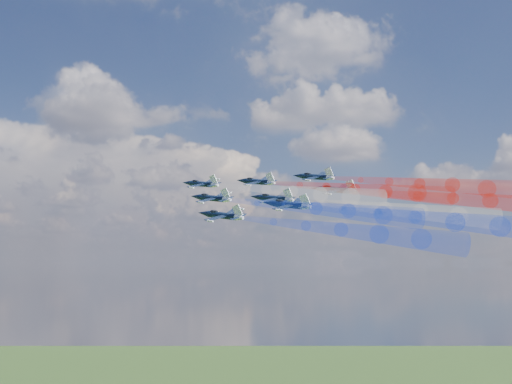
{
  "coord_description": "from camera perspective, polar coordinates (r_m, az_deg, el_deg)",
  "views": [
    {
      "loc": [
        -1.64,
        -128.97,
        129.48
      ],
      "look_at": [
        3.77,
        9.53,
        145.1
      ],
      "focal_mm": 44.51,
      "sensor_mm": 36.0,
      "label": 1
    }
  ],
  "objects": [
    {
      "name": "jet_lead",
      "position": [
        150.61,
        -4.9,
        0.72
      ],
      "size": [
        15.32,
        15.09,
        7.51
      ],
      "primitive_type": null,
      "rotation": [
        0.14,
        -0.32,
        0.83
      ],
      "color": "black"
    },
    {
      "name": "trail_lead",
      "position": [
        134.22,
        3.31,
        0.05
      ],
      "size": [
        34.96,
        30.57,
        10.65
      ],
      "primitive_type": null,
      "rotation": [
        0.14,
        -0.32,
        0.83
      ],
      "color": "white"
    },
    {
      "name": "jet_inner_left",
      "position": [
        135.75,
        -3.97,
        -0.56
      ],
      "size": [
        15.32,
        15.09,
        7.51
      ],
      "primitive_type": null,
      "rotation": [
        0.14,
        -0.32,
        0.83
      ],
      "color": "black"
    },
    {
      "name": "trail_inner_left",
      "position": [
        119.93,
        5.37,
        -1.48
      ],
      "size": [
        34.96,
        30.57,
        10.65
      ],
      "primitive_type": null,
      "rotation": [
        0.14,
        -0.32,
        0.83
      ],
      "color": "blue"
    },
    {
      "name": "jet_inner_right",
      "position": [
        149.68,
        0.09,
        0.94
      ],
      "size": [
        15.32,
        15.09,
        7.51
      ],
      "primitive_type": null,
      "rotation": [
        0.14,
        -0.32,
        0.83
      ],
      "color": "black"
    },
    {
      "name": "trail_inner_right",
      "position": [
        135.23,
        8.88,
        0.28
      ],
      "size": [
        34.96,
        30.57,
        10.65
      ],
      "primitive_type": null,
      "rotation": [
        0.14,
        -0.32,
        0.83
      ],
      "color": "red"
    },
    {
      "name": "jet_outer_left",
      "position": [
        121.52,
        -3.06,
        -2.12
      ],
      "size": [
        15.32,
        15.09,
        7.51
      ],
      "primitive_type": null,
      "rotation": [
        0.14,
        -0.32,
        0.83
      ],
      "color": "black"
    },
    {
      "name": "trail_outer_left",
      "position": [
        106.34,
        7.66,
        -3.38
      ],
      "size": [
        34.96,
        30.57,
        10.65
      ],
      "primitive_type": null,
      "rotation": [
        0.14,
        -0.32,
        0.83
      ],
      "color": "blue"
    },
    {
      "name": "jet_center_third",
      "position": [
        135.28,
        1.57,
        -0.58
      ],
      "size": [
        15.32,
        15.09,
        7.51
      ],
      "primitive_type": null,
      "rotation": [
        0.14,
        -0.32,
        0.83
      ],
      "color": "black"
    },
    {
      "name": "trail_center_third",
      "position": [
        121.66,
        11.54,
        -1.48
      ],
      "size": [
        34.96,
        30.57,
        10.65
      ],
      "primitive_type": null,
      "rotation": [
        0.14,
        -0.32,
        0.83
      ],
      "color": "white"
    },
    {
      "name": "jet_outer_right",
      "position": [
        150.07,
        5.31,
        1.37
      ],
      "size": [
        15.32,
        15.09,
        7.51
      ],
      "primitive_type": null,
      "rotation": [
        0.14,
        -0.32,
        0.83
      ],
      "color": "black"
    },
    {
      "name": "trail_outer_right",
      "position": [
        137.73,
        14.52,
        0.75
      ],
      "size": [
        34.96,
        30.57,
        10.65
      ],
      "primitive_type": null,
      "rotation": [
        0.14,
        -0.32,
        0.83
      ],
      "color": "red"
    },
    {
      "name": "jet_rear_left",
      "position": [
        123.39,
        2.93,
        -1.16
      ],
      "size": [
        15.32,
        15.09,
        7.51
      ],
      "primitive_type": null,
      "rotation": [
        0.14,
        -0.32,
        0.83
      ],
      "color": "black"
    },
    {
      "name": "trail_rear_left",
      "position": [
        110.56,
        14.11,
        -2.22
      ],
      "size": [
        34.96,
        30.57,
        10.65
      ],
      "primitive_type": null,
      "rotation": [
        0.14,
        -0.32,
        0.83
      ],
      "color": "blue"
    },
    {
      "name": "jet_rear_right",
      "position": [
        138.8,
        7.14,
        0.2
      ],
      "size": [
        15.32,
        15.09,
        7.51
      ],
      "primitive_type": null,
      "rotation": [
        0.14,
        -0.32,
        0.83
      ],
      "color": "black"
    },
    {
      "name": "trail_rear_right",
      "position": [
        127.43,
        17.29,
        -0.59
      ],
      "size": [
        34.96,
        30.57,
        10.65
      ],
      "primitive_type": null,
      "rotation": [
        0.14,
        -0.32,
        0.83
      ],
      "color": "red"
    }
  ]
}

